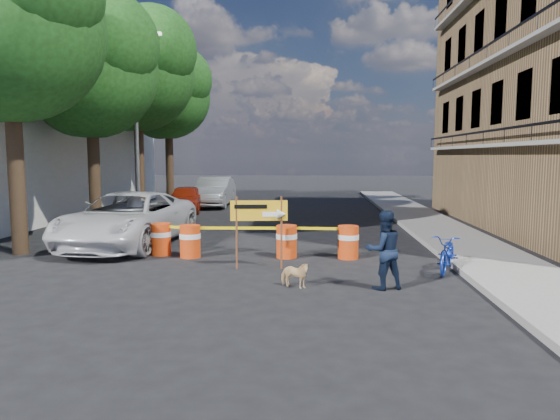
# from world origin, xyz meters

# --- Properties ---
(ground) EXTENTS (120.00, 120.00, 0.00)m
(ground) POSITION_xyz_m (0.00, 0.00, 0.00)
(ground) COLOR black
(ground) RESTS_ON ground
(sidewalk_east) EXTENTS (2.40, 40.00, 0.15)m
(sidewalk_east) POSITION_xyz_m (6.20, 6.00, 0.07)
(sidewalk_east) COLOR gray
(sidewalk_east) RESTS_ON ground
(tree_near) EXTENTS (5.46, 5.20, 9.15)m
(tree_near) POSITION_xyz_m (-6.73, 2.00, 6.36)
(tree_near) COLOR #332316
(tree_near) RESTS_ON ground
(tree_mid_a) EXTENTS (5.25, 5.00, 8.68)m
(tree_mid_a) POSITION_xyz_m (-6.74, 7.00, 6.01)
(tree_mid_a) COLOR #332316
(tree_mid_a) RESTS_ON ground
(tree_mid_b) EXTENTS (5.67, 5.40, 9.62)m
(tree_mid_b) POSITION_xyz_m (-6.73, 12.00, 6.71)
(tree_mid_b) COLOR #332316
(tree_mid_b) RESTS_ON ground
(tree_far) EXTENTS (5.04, 4.80, 8.84)m
(tree_far) POSITION_xyz_m (-6.74, 17.00, 6.22)
(tree_far) COLOR #332316
(tree_far) RESTS_ON ground
(streetlamp) EXTENTS (1.25, 0.18, 8.00)m
(streetlamp) POSITION_xyz_m (-5.93, 9.50, 4.38)
(streetlamp) COLOR gray
(streetlamp) RESTS_ON ground
(barrel_far_left) EXTENTS (0.58, 0.58, 0.90)m
(barrel_far_left) POSITION_xyz_m (-2.73, 2.08, 0.47)
(barrel_far_left) COLOR red
(barrel_far_left) RESTS_ON ground
(barrel_mid_left) EXTENTS (0.58, 0.58, 0.90)m
(barrel_mid_left) POSITION_xyz_m (-1.83, 1.83, 0.47)
(barrel_mid_left) COLOR red
(barrel_mid_left) RESTS_ON ground
(barrel_mid_right) EXTENTS (0.58, 0.58, 0.90)m
(barrel_mid_right) POSITION_xyz_m (0.82, 1.96, 0.47)
(barrel_mid_right) COLOR red
(barrel_mid_right) RESTS_ON ground
(barrel_far_right) EXTENTS (0.58, 0.58, 0.90)m
(barrel_far_right) POSITION_xyz_m (2.50, 1.96, 0.47)
(barrel_far_right) COLOR red
(barrel_far_right) RESTS_ON ground
(detour_sign) EXTENTS (1.40, 0.28, 1.81)m
(detour_sign) POSITION_xyz_m (0.40, 0.56, 1.32)
(detour_sign) COLOR #592D19
(detour_sign) RESTS_ON ground
(pedestrian) EXTENTS (0.96, 0.84, 1.66)m
(pedestrian) POSITION_xyz_m (3.03, -1.13, 0.83)
(pedestrian) COLOR black
(pedestrian) RESTS_ON ground
(bicycle) EXTENTS (0.93, 1.10, 1.77)m
(bicycle) POSITION_xyz_m (4.80, 0.55, 0.89)
(bicycle) COLOR #1634B4
(bicycle) RESTS_ON ground
(dog) EXTENTS (0.74, 0.53, 0.57)m
(dog) POSITION_xyz_m (1.16, -1.18, 0.28)
(dog) COLOR #E6C084
(dog) RESTS_ON ground
(suv_white) EXTENTS (3.22, 6.18, 1.66)m
(suv_white) POSITION_xyz_m (-4.20, 3.50, 0.83)
(suv_white) COLOR silver
(suv_white) RESTS_ON ground
(sedan_red) EXTENTS (2.08, 4.09, 1.33)m
(sedan_red) POSITION_xyz_m (-4.80, 12.78, 0.67)
(sedan_red) COLOR maroon
(sedan_red) RESTS_ON ground
(sedan_silver) EXTENTS (1.81, 4.98, 1.63)m
(sedan_silver) POSITION_xyz_m (-3.93, 15.73, 0.81)
(sedan_silver) COLOR #B1B4B9
(sedan_silver) RESTS_ON ground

